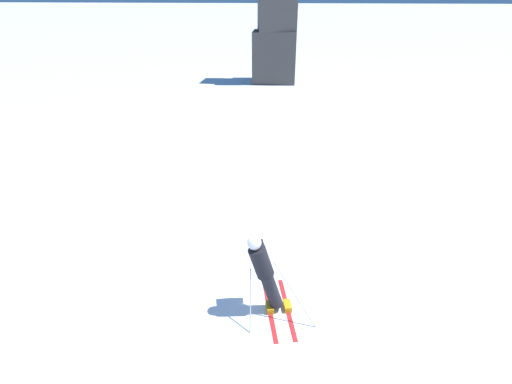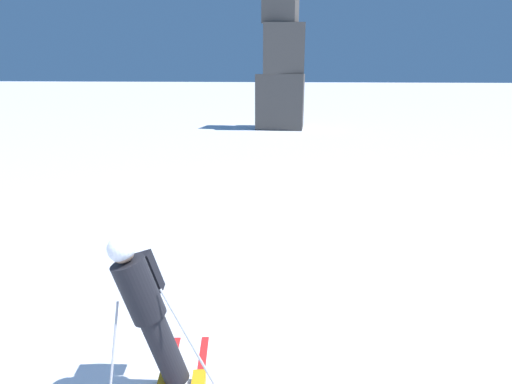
{
  "view_description": "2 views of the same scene",
  "coord_description": "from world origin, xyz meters",
  "views": [
    {
      "loc": [
        -0.02,
        -6.06,
        5.82
      ],
      "look_at": [
        -0.73,
        3.55,
        0.8
      ],
      "focal_mm": 28.0,
      "sensor_mm": 36.0,
      "label": 1
    },
    {
      "loc": [
        1.28,
        -3.35,
        3.26
      ],
      "look_at": [
        0.08,
        4.88,
        0.78
      ],
      "focal_mm": 28.0,
      "sensor_mm": 36.0,
      "label": 2
    }
  ],
  "objects": [
    {
      "name": "rock_pillar",
      "position": [
        -0.81,
        21.33,
        3.84
      ],
      "size": [
        2.78,
        2.44,
        9.15
      ],
      "color": "#4C4742",
      "rests_on": "ground"
    },
    {
      "name": "skier",
      "position": [
        -0.31,
        -0.03,
        1.01
      ],
      "size": [
        1.4,
        1.79,
        1.83
      ],
      "rotation": [
        0.0,
        0.0,
        0.18
      ],
      "color": "red",
      "rests_on": "ground"
    },
    {
      "name": "ground_plane",
      "position": [
        0.0,
        0.0,
        0.0
      ],
      "size": [
        300.0,
        300.0,
        0.0
      ],
      "primitive_type": "plane",
      "color": "white"
    }
  ]
}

